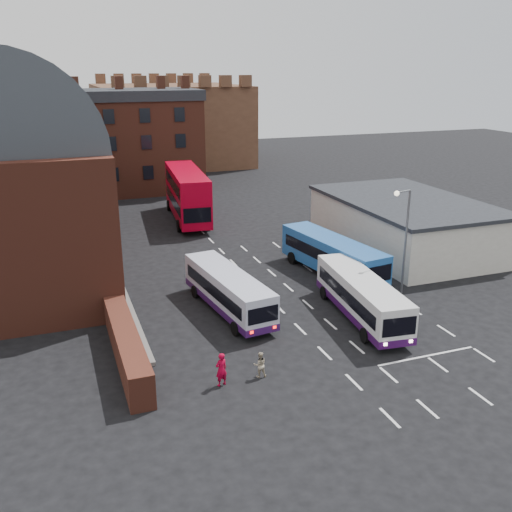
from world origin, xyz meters
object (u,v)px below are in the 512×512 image
object	(u,v)px
bus_blue	(332,254)
bus_red_double	(187,194)
street_lamp	(404,233)
pedestrian_beige	(260,365)
bus_white_inbound	(361,295)
pedestrian_red	(221,369)
bus_white_outbound	(228,289)

from	to	relation	value
bus_blue	bus_red_double	distance (m)	20.37
street_lamp	pedestrian_beige	xyz separation A→B (m)	(-12.53, -6.55, -3.80)
bus_white_inbound	bus_blue	size ratio (longest dim) A/B	0.93
bus_white_inbound	bus_red_double	distance (m)	27.18
street_lamp	pedestrian_red	xyz separation A→B (m)	(-14.58, -6.66, -3.61)
bus_white_outbound	pedestrian_beige	xyz separation A→B (m)	(-0.96, -8.27, -0.85)
pedestrian_beige	bus_red_double	bearing A→B (deg)	-87.97
bus_red_double	bus_white_inbound	bearing A→B (deg)	104.78
bus_white_outbound	bus_red_double	bearing A→B (deg)	75.63
pedestrian_beige	bus_blue	bearing A→B (deg)	-121.44
bus_red_double	street_lamp	distance (m)	26.15
bus_white_outbound	street_lamp	size ratio (longest dim) A/B	1.30
bus_blue	bus_white_inbound	bearing A→B (deg)	67.39
street_lamp	pedestrian_beige	size ratio (longest dim) A/B	5.47
pedestrian_beige	street_lamp	bearing A→B (deg)	-143.12
bus_white_inbound	bus_red_double	xyz separation A→B (m)	(-4.33, 26.81, 1.11)
street_lamp	pedestrian_beige	world-z (taller)	street_lamp
bus_red_double	bus_white_outbound	bearing A→B (deg)	88.15
bus_white_inbound	pedestrian_red	xyz separation A→B (m)	(-10.35, -4.49, -0.69)
bus_white_outbound	bus_blue	size ratio (longest dim) A/B	0.91
bus_blue	street_lamp	xyz separation A→B (m)	(2.35, -5.27, 2.81)
pedestrian_beige	bus_white_outbound	bearing A→B (deg)	-87.36
bus_white_outbound	pedestrian_red	size ratio (longest dim) A/B	5.54
bus_white_inbound	pedestrian_beige	world-z (taller)	bus_white_inbound
bus_red_double	pedestrian_beige	distance (m)	31.51
street_lamp	bus_white_inbound	bearing A→B (deg)	-152.84
pedestrian_red	pedestrian_beige	distance (m)	2.07
bus_white_inbound	bus_blue	xyz separation A→B (m)	(1.88, 7.44, 0.10)
bus_red_double	street_lamp	bearing A→B (deg)	114.77
bus_white_outbound	pedestrian_red	world-z (taller)	bus_white_outbound
street_lamp	bus_red_double	bearing A→B (deg)	109.15
bus_white_inbound	bus_blue	distance (m)	7.68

